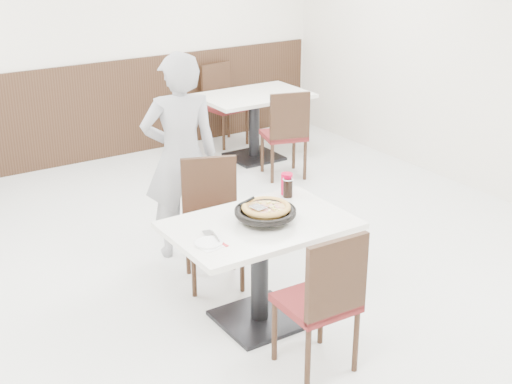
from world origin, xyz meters
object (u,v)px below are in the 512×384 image
cola_glass (288,188)px  chair_near (316,299)px  pizza (266,210)px  side_plate (209,243)px  pizza_pan (265,216)px  bg_table_right (254,126)px  main_table (260,273)px  red_cup (287,184)px  diner_person (181,157)px  bg_chair_right_far (226,106)px  bg_chair_right_near (284,133)px  chair_far (214,226)px

cola_glass → chair_near: bearing=-114.9°
pizza → side_plate: pizza is taller
pizza_pan → bg_table_right: size_ratio=0.29×
chair_near → pizza_pan: chair_near is taller
chair_near → pizza: size_ratio=3.26×
main_table → red_cup: (0.44, 0.31, 0.45)m
red_cup → diner_person: (-0.38, 0.92, 0.01)m
chair_near → main_table: bearing=91.9°
main_table → bg_chair_right_far: (1.86, 3.58, 0.10)m
bg_chair_right_near → bg_chair_right_far: size_ratio=1.00×
side_plate → cola_glass: size_ratio=1.33×
bg_chair_right_far → chair_far: bearing=50.2°
cola_glass → red_cup: 0.05m
diner_person → bg_table_right: (1.80, 1.72, -0.47)m
chair_far → bg_chair_right_near: (1.79, 1.64, 0.00)m
chair_far → pizza_pan: 0.73m
diner_person → bg_table_right: bearing=-119.4°
chair_far → diner_person: size_ratio=0.56×
side_plate → pizza: bearing=15.1°
diner_person → bg_table_right: diner_person is taller
pizza_pan → pizza: bearing=51.1°
main_table → red_cup: 0.70m
diner_person → red_cup: bearing=129.5°
chair_near → bg_chair_right_near: bearing=59.7°
side_plate → diner_person: size_ratio=0.10×
main_table → bg_chair_right_far: size_ratio=1.26×
bg_chair_right_far → diner_person: bearing=44.9°
chair_far → main_table: bearing=109.5°
pizza_pan → bg_chair_right_near: (1.76, 2.30, -0.32)m
pizza → cola_glass: size_ratio=2.24×
chair_far → diner_person: 0.69m
main_table → bg_table_right: 3.48m
pizza → diner_person: size_ratio=0.17×
pizza_pan → side_plate: bearing=-168.9°
main_table → chair_near: bearing=-89.5°
main_table → pizza: (0.08, 0.04, 0.44)m
bg_table_right → chair_far: bearing=-128.7°
chair_far → pizza_pan: chair_far is taller
cola_glass → bg_chair_right_near: bg_chair_right_near is taller
main_table → bg_chair_right_far: 4.04m
chair_far → bg_chair_right_near: 2.42m
main_table → bg_chair_right_far: bg_chair_right_far is taller
pizza → bg_table_right: bearing=58.6°
main_table → bg_chair_right_near: 2.92m
main_table → pizza_pan: size_ratio=3.45×
side_plate → red_cup: (0.88, 0.41, 0.07)m
chair_near → bg_chair_right_far: bearing=67.6°
chair_far → pizza: 0.70m
red_cup → pizza_pan: bearing=-141.3°
chair_far → side_plate: size_ratio=5.51×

